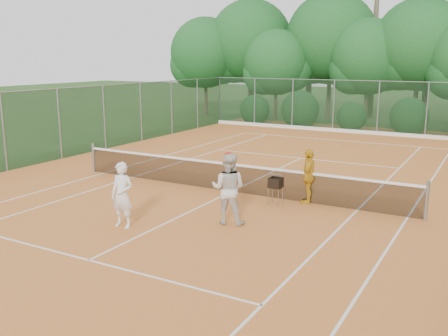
# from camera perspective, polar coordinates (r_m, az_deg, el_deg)

# --- Properties ---
(ground) EXTENTS (120.00, 120.00, 0.00)m
(ground) POSITION_cam_1_polar(r_m,az_deg,el_deg) (16.22, 0.76, -2.83)
(ground) COLOR #244418
(ground) RESTS_ON ground
(clay_court) EXTENTS (18.00, 36.00, 0.02)m
(clay_court) POSITION_cam_1_polar(r_m,az_deg,el_deg) (16.22, 0.76, -2.80)
(clay_court) COLOR orange
(clay_court) RESTS_ON ground
(tennis_net) EXTENTS (11.97, 0.10, 1.10)m
(tennis_net) POSITION_cam_1_polar(r_m,az_deg,el_deg) (16.09, 0.77, -1.01)
(tennis_net) COLOR gray
(tennis_net) RESTS_ON clay_court
(player_white) EXTENTS (0.65, 0.46, 1.69)m
(player_white) POSITION_cam_1_polar(r_m,az_deg,el_deg) (12.99, -11.56, -3.04)
(player_white) COLOR white
(player_white) RESTS_ON clay_court
(player_center_grp) EXTENTS (1.05, 0.90, 1.92)m
(player_center_grp) POSITION_cam_1_polar(r_m,az_deg,el_deg) (12.97, 0.50, -2.34)
(player_center_grp) COLOR beige
(player_center_grp) RESTS_ON clay_court
(player_yellow) EXTENTS (0.54, 1.01, 1.65)m
(player_yellow) POSITION_cam_1_polar(r_m,az_deg,el_deg) (15.03, 9.66, -0.94)
(player_yellow) COLOR gold
(player_yellow) RESTS_ON clay_court
(ball_hopper) EXTENTS (0.36, 0.36, 0.82)m
(ball_hopper) POSITION_cam_1_polar(r_m,az_deg,el_deg) (14.79, 5.92, -1.75)
(ball_hopper) COLOR gray
(ball_hopper) RESTS_ON clay_court
(stray_ball_a) EXTENTS (0.07, 0.07, 0.07)m
(stray_ball_a) POSITION_cam_1_polar(r_m,az_deg,el_deg) (25.95, 10.45, 2.90)
(stray_ball_a) COLOR #DCED37
(stray_ball_a) RESTS_ON clay_court
(stray_ball_b) EXTENTS (0.07, 0.07, 0.07)m
(stray_ball_b) POSITION_cam_1_polar(r_m,az_deg,el_deg) (24.96, 12.68, 2.42)
(stray_ball_b) COLOR #BFDB33
(stray_ball_b) RESTS_ON clay_court
(stray_ball_c) EXTENTS (0.07, 0.07, 0.07)m
(stray_ball_c) POSITION_cam_1_polar(r_m,az_deg,el_deg) (26.58, 14.16, 2.95)
(stray_ball_c) COLOR #B1CE30
(stray_ball_c) RESTS_ON clay_court
(court_markings) EXTENTS (11.03, 23.83, 0.01)m
(court_markings) POSITION_cam_1_polar(r_m,az_deg,el_deg) (16.21, 0.76, -2.76)
(court_markings) COLOR white
(court_markings) RESTS_ON clay_court
(fence_back) EXTENTS (18.07, 0.07, 3.00)m
(fence_back) POSITION_cam_1_polar(r_m,az_deg,el_deg) (29.83, 14.78, 6.76)
(fence_back) COLOR #19381E
(fence_back) RESTS_ON clay_court
(fence_left) EXTENTS (0.07, 33.07, 3.00)m
(fence_left) POSITION_cam_1_polar(r_m,az_deg,el_deg) (20.71, -23.89, 3.74)
(fence_left) COLOR #19381E
(fence_left) RESTS_ON clay_court
(tropical_treeline) EXTENTS (32.10, 8.49, 15.03)m
(tropical_treeline) POSITION_cam_1_polar(r_m,az_deg,el_deg) (34.51, 19.76, 13.16)
(tropical_treeline) COLOR brown
(tropical_treeline) RESTS_ON ground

